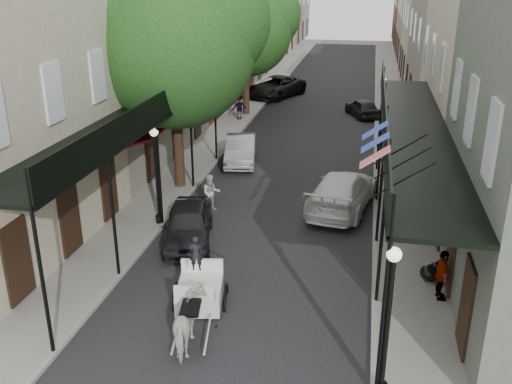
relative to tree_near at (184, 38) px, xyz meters
The scene contains 24 objects.
ground 12.78m from the tree_near, 67.59° to the right, with size 140.00×140.00×0.00m, color gray.
road 12.50m from the tree_near, 66.86° to the left, with size 8.00×90.00×0.01m, color black.
sidewalk_left 11.77m from the tree_near, 94.67° to the left, with size 2.20×90.00×0.12m, color gray.
sidewalk_right 14.91m from the tree_near, 46.88° to the left, with size 2.20×90.00×0.12m, color gray.
building_row_left 20.34m from the tree_near, 102.52° to the left, with size 5.00×80.00×10.50m, color #C1BA9A.
building_row_right 23.63m from the tree_near, 57.15° to the left, with size 5.00×80.00×10.50m, color gray.
gallery_left 4.06m from the tree_near, 100.49° to the right, with size 2.20×18.05×4.88m.
gallery_right 9.84m from the tree_near, 19.59° to the right, with size 2.20×18.05×4.88m.
tree_near is the anchor object (origin of this frame).
tree_far 14.02m from the tree_near, 90.19° to the left, with size 6.45×6.00×8.61m.
lamppost_right_near 15.39m from the tree_near, 55.73° to the right, with size 0.32×0.32×3.71m.
lamppost_left 6.10m from the tree_near, 88.66° to the right, with size 0.32×0.32×3.71m.
lamppost_right_far 12.24m from the tree_near, 43.31° to the left, with size 0.32×0.32×3.71m.
horse 13.06m from the tree_near, 72.48° to the right, with size 0.79×1.74×1.47m, color beige.
carriage 10.95m from the tree_near, 70.65° to the right, with size 1.72×2.35×2.46m.
pedestrian_walking 6.42m from the tree_near, 55.51° to the right, with size 0.73×0.57×1.51m, color #ADAEA4.
pedestrian_sidewalk_left 13.40m from the tree_near, 92.39° to the left, with size 1.03×0.59×1.60m, color gray.
pedestrian_sidewalk_right 13.82m from the tree_near, 37.71° to the right, with size 0.91×0.38×1.55m, color gray.
car_left_near 8.01m from the tree_near, 73.18° to the right, with size 1.62×4.02×1.37m, color black.
car_left_mid 7.11m from the tree_near, 69.05° to the left, with size 1.43×4.10×1.35m, color #9C9DA2.
car_left_far 20.79m from the tree_near, 88.29° to the left, with size 2.59×5.62×1.56m, color black.
car_right_near 8.97m from the tree_near, ahead, with size 2.14×5.25×1.52m, color silver.
car_right_far 17.60m from the tree_near, 64.14° to the left, with size 1.43×3.55×1.21m, color black.
trash_bags 13.35m from the tree_near, 33.30° to the right, with size 0.86×1.01×0.51m.
Camera 1 is at (3.35, -12.72, 9.08)m, focal length 40.00 mm.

